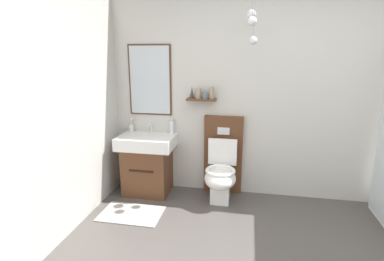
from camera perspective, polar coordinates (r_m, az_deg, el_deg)
wall_back at (r=3.74m, az=16.88°, el=7.15°), size 4.44×0.52×2.61m
wall_left at (r=2.59m, az=-32.13°, el=2.53°), size 0.12×3.81×2.61m
bath_mat at (r=3.54m, az=-11.47°, el=-15.26°), size 0.68×0.44×0.01m
vanity_sink_left at (r=3.88m, az=-8.43°, el=-6.00°), size 0.69×0.50×0.75m
tap_on_left_sink at (r=3.92m, az=-7.78°, el=0.68°), size 0.03×0.13×0.11m
toilet at (r=3.71m, az=5.65°, el=-7.27°), size 0.48×0.63×1.00m
toothbrush_cup at (r=4.01m, az=-11.45°, el=0.56°), size 0.07×0.07×0.19m
soap_dispenser at (r=3.84m, az=-3.87°, el=0.69°), size 0.06×0.06×0.20m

